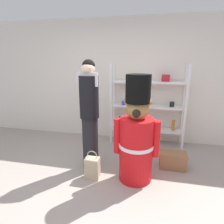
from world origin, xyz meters
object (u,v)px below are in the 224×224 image
Objects in this scene: person_shopper at (90,114)px; shopping_bag at (92,168)px; merchandise_shelf at (147,105)px; display_crate at (173,160)px; teddy_bear_guard at (136,137)px.

shopping_bag is (0.12, -0.29, -0.76)m from person_shopper.
shopping_bag is (-0.73, -1.51, -0.66)m from merchandise_shelf.
merchandise_shelf is at bearing 55.23° from person_shopper.
display_crate is at bearing 24.65° from shopping_bag.
merchandise_shelf reaches higher than display_crate.
person_shopper is 0.82m from shopping_bag.
teddy_bear_guard reaches higher than display_crate.
person_shopper is at bearing -124.77° from merchandise_shelf.
person_shopper is 4.00× the size of display_crate.
shopping_bag reaches higher than display_crate.
person_shopper is at bearing -168.77° from display_crate.
shopping_bag is at bearing -115.71° from merchandise_shelf.
shopping_bag is (-0.63, -0.13, -0.51)m from teddy_bear_guard.
person_shopper is (-0.85, -1.22, 0.10)m from merchandise_shelf.
teddy_bear_guard is 0.81m from person_shopper.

